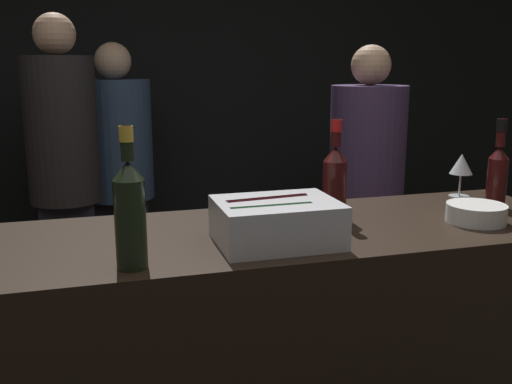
# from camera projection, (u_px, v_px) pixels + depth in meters

# --- Properties ---
(wall_back_chalkboard) EXTENTS (6.40, 0.06, 2.80)m
(wall_back_chalkboard) POSITION_uv_depth(u_px,v_px,m) (164.00, 85.00, 3.91)
(wall_back_chalkboard) COLOR black
(wall_back_chalkboard) RESTS_ON ground_plane
(bar_counter) EXTENTS (2.22, 0.66, 1.02)m
(bar_counter) POSITION_uv_depth(u_px,v_px,m) (259.00, 376.00, 1.93)
(bar_counter) COLOR black
(bar_counter) RESTS_ON ground_plane
(ice_bin_with_bottles) EXTENTS (0.35, 0.27, 0.13)m
(ice_bin_with_bottles) POSITION_uv_depth(u_px,v_px,m) (276.00, 220.00, 1.68)
(ice_bin_with_bottles) COLOR silver
(ice_bin_with_bottles) RESTS_ON bar_counter
(bowl_white) EXTENTS (0.20, 0.20, 0.06)m
(bowl_white) POSITION_uv_depth(u_px,v_px,m) (476.00, 213.00, 1.91)
(bowl_white) COLOR white
(bowl_white) RESTS_ON bar_counter
(wine_glass) EXTENTS (0.09, 0.09, 0.17)m
(wine_glass) POSITION_uv_depth(u_px,v_px,m) (461.00, 165.00, 2.26)
(wine_glass) COLOR silver
(wine_glass) RESTS_ON bar_counter
(champagne_bottle) EXTENTS (0.08, 0.08, 0.37)m
(champagne_bottle) POSITION_uv_depth(u_px,v_px,m) (130.00, 210.00, 1.45)
(champagne_bottle) COLOR black
(champagne_bottle) RESTS_ON bar_counter
(red_wine_bottle_black_foil) EXTENTS (0.07, 0.07, 0.33)m
(red_wine_bottle_black_foil) POSITION_uv_depth(u_px,v_px,m) (498.00, 172.00, 2.09)
(red_wine_bottle_black_foil) COLOR #380F0F
(red_wine_bottle_black_foil) RESTS_ON bar_counter
(red_wine_bottle_tall) EXTENTS (0.08, 0.08, 0.34)m
(red_wine_bottle_tall) POSITION_uv_depth(u_px,v_px,m) (335.00, 179.00, 1.94)
(red_wine_bottle_tall) COLOR #380F0F
(red_wine_bottle_tall) RESTS_ON bar_counter
(person_in_hoodie) EXTENTS (0.37, 0.37, 1.79)m
(person_in_hoodie) POSITION_uv_depth(u_px,v_px,m) (64.00, 169.00, 3.00)
(person_in_hoodie) COLOR black
(person_in_hoodie) RESTS_ON ground_plane
(person_blond_tee) EXTENTS (0.41, 0.41, 1.67)m
(person_blond_tee) POSITION_uv_depth(u_px,v_px,m) (119.00, 171.00, 3.41)
(person_blond_tee) COLOR black
(person_blond_tee) RESTS_ON ground_plane
(person_grey_polo) EXTENTS (0.41, 0.41, 1.64)m
(person_grey_polo) POSITION_uv_depth(u_px,v_px,m) (366.00, 183.00, 3.13)
(person_grey_polo) COLOR black
(person_grey_polo) RESTS_ON ground_plane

